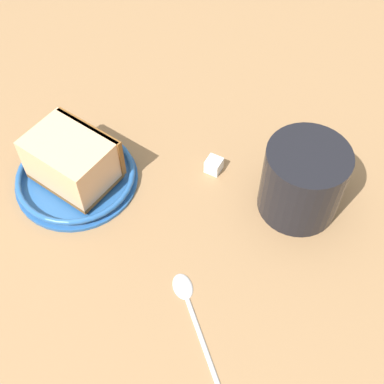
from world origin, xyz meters
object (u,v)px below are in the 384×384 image
at_px(cake_slice, 73,159).
at_px(tea_mug, 304,180).
at_px(teaspoon, 189,303).
at_px(sugar_cube, 214,165).
at_px(small_plate, 76,177).

distance_m(cake_slice, tea_mug, 0.26).
relative_size(cake_slice, teaspoon, 1.00).
height_order(cake_slice, tea_mug, tea_mug).
relative_size(tea_mug, teaspoon, 0.86).
bearing_deg(tea_mug, teaspoon, -125.65).
xyz_separation_m(cake_slice, sugar_cube, (0.15, 0.04, -0.03)).
bearing_deg(small_plate, teaspoon, -40.17).
xyz_separation_m(tea_mug, sugar_cube, (-0.10, 0.03, -0.04)).
bearing_deg(small_plate, tea_mug, 2.12).
xyz_separation_m(cake_slice, tea_mug, (0.26, 0.01, 0.01)).
bearing_deg(teaspoon, cake_slice, 139.09).
distance_m(small_plate, teaspoon, 0.20).
bearing_deg(tea_mug, cake_slice, -178.41).
xyz_separation_m(small_plate, tea_mug, (0.26, 0.01, 0.04)).
distance_m(cake_slice, sugar_cube, 0.16).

